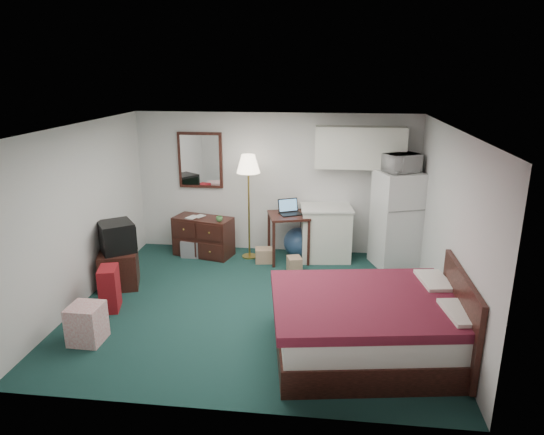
# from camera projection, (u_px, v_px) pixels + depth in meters

# --- Properties ---
(floor) EXTENTS (5.00, 4.50, 0.01)m
(floor) POSITION_uv_depth(u_px,v_px,m) (257.00, 305.00, 6.88)
(floor) COLOR black
(floor) RESTS_ON ground
(ceiling) EXTENTS (5.00, 4.50, 0.01)m
(ceiling) POSITION_uv_depth(u_px,v_px,m) (256.00, 127.00, 6.15)
(ceiling) COLOR silver
(ceiling) RESTS_ON walls
(walls) EXTENTS (5.01, 4.51, 2.50)m
(walls) POSITION_uv_depth(u_px,v_px,m) (257.00, 221.00, 6.52)
(walls) COLOR silver
(walls) RESTS_ON floor
(mirror) EXTENTS (0.80, 0.06, 1.00)m
(mirror) POSITION_uv_depth(u_px,v_px,m) (200.00, 160.00, 8.66)
(mirror) COLOR white
(mirror) RESTS_ON walls
(upper_cabinets) EXTENTS (1.50, 0.35, 0.70)m
(upper_cabinets) POSITION_uv_depth(u_px,v_px,m) (360.00, 148.00, 8.12)
(upper_cabinets) COLOR white
(upper_cabinets) RESTS_ON walls
(headboard) EXTENTS (0.06, 1.56, 1.00)m
(headboard) POSITION_uv_depth(u_px,v_px,m) (459.00, 315.00, 5.46)
(headboard) COLOR black
(headboard) RESTS_ON walls
(dresser) EXTENTS (1.11, 0.71, 0.70)m
(dresser) POSITION_uv_depth(u_px,v_px,m) (204.00, 236.00, 8.65)
(dresser) COLOR black
(dresser) RESTS_ON floor
(floor_lamp) EXTENTS (0.48, 0.48, 1.84)m
(floor_lamp) POSITION_uv_depth(u_px,v_px,m) (249.00, 207.00, 8.39)
(floor_lamp) COLOR gold
(floor_lamp) RESTS_ON floor
(desk) EXTENTS (0.80, 0.80, 0.83)m
(desk) POSITION_uv_depth(u_px,v_px,m) (288.00, 237.00, 8.40)
(desk) COLOR black
(desk) RESTS_ON floor
(exercise_ball) EXTENTS (0.61, 0.61, 0.53)m
(exercise_ball) POSITION_uv_depth(u_px,v_px,m) (298.00, 242.00, 8.61)
(exercise_ball) COLOR #2E4D7A
(exercise_ball) RESTS_ON floor
(kitchen_counter) EXTENTS (0.90, 0.73, 0.91)m
(kitchen_counter) POSITION_uv_depth(u_px,v_px,m) (326.00, 234.00, 8.46)
(kitchen_counter) COLOR white
(kitchen_counter) RESTS_ON floor
(fridge) EXTENTS (0.85, 0.85, 1.62)m
(fridge) POSITION_uv_depth(u_px,v_px,m) (396.00, 219.00, 8.08)
(fridge) COLOR white
(fridge) RESTS_ON floor
(bed) EXTENTS (2.40, 2.00, 0.69)m
(bed) POSITION_uv_depth(u_px,v_px,m) (370.00, 326.00, 5.63)
(bed) COLOR #4A0B1A
(bed) RESTS_ON floor
(tv_stand) EXTENTS (0.72, 0.76, 0.56)m
(tv_stand) POSITION_uv_depth(u_px,v_px,m) (119.00, 268.00, 7.43)
(tv_stand) COLOR black
(tv_stand) RESTS_ON floor
(suitcase) EXTENTS (0.33, 0.43, 0.62)m
(suitcase) POSITION_uv_depth(u_px,v_px,m) (109.00, 289.00, 6.68)
(suitcase) COLOR maroon
(suitcase) RESTS_ON floor
(retail_box) EXTENTS (0.39, 0.39, 0.48)m
(retail_box) POSITION_uv_depth(u_px,v_px,m) (87.00, 324.00, 5.89)
(retail_box) COLOR white
(retail_box) RESTS_ON floor
(file_bin) EXTENTS (0.44, 0.33, 0.30)m
(file_bin) POSITION_uv_depth(u_px,v_px,m) (195.00, 248.00, 8.67)
(file_bin) COLOR gray
(file_bin) RESTS_ON floor
(cardboard_box_a) EXTENTS (0.33, 0.29, 0.25)m
(cardboard_box_a) POSITION_uv_depth(u_px,v_px,m) (264.00, 255.00, 8.39)
(cardboard_box_a) COLOR tan
(cardboard_box_a) RESTS_ON floor
(cardboard_box_b) EXTENTS (0.28, 0.31, 0.25)m
(cardboard_box_b) POSITION_uv_depth(u_px,v_px,m) (294.00, 264.00, 7.98)
(cardboard_box_b) COLOR tan
(cardboard_box_b) RESTS_ON floor
(laptop) EXTENTS (0.45, 0.42, 0.24)m
(laptop) POSITION_uv_depth(u_px,v_px,m) (291.00, 208.00, 8.24)
(laptop) COLOR black
(laptop) RESTS_ON desk
(crt_tv) EXTENTS (0.70, 0.71, 0.45)m
(crt_tv) POSITION_uv_depth(u_px,v_px,m) (117.00, 237.00, 7.32)
(crt_tv) COLOR black
(crt_tv) RESTS_ON tv_stand
(microwave) EXTENTS (0.62, 0.54, 0.37)m
(microwave) POSITION_uv_depth(u_px,v_px,m) (402.00, 161.00, 7.75)
(microwave) COLOR white
(microwave) RESTS_ON fridge
(book_a) EXTENTS (0.16, 0.08, 0.23)m
(book_a) POSITION_uv_depth(u_px,v_px,m) (188.00, 211.00, 8.54)
(book_a) COLOR tan
(book_a) RESTS_ON dresser
(book_b) EXTENTS (0.14, 0.09, 0.20)m
(book_b) POSITION_uv_depth(u_px,v_px,m) (196.00, 211.00, 8.60)
(book_b) COLOR tan
(book_b) RESTS_ON dresser
(mug) EXTENTS (0.11, 0.09, 0.11)m
(mug) POSITION_uv_depth(u_px,v_px,m) (219.00, 218.00, 8.31)
(mug) COLOR #4C8E48
(mug) RESTS_ON dresser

